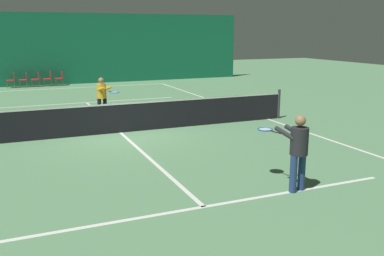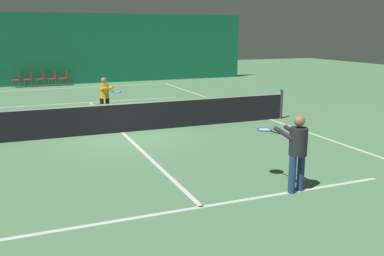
# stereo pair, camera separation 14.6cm
# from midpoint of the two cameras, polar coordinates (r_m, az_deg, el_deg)

# --- Properties ---
(ground_plane) EXTENTS (60.00, 60.00, 0.00)m
(ground_plane) POSITION_cam_midpoint_polar(r_m,az_deg,el_deg) (13.79, -9.00, -0.58)
(ground_plane) COLOR #56845B
(backdrop_curtain) EXTENTS (23.00, 0.12, 4.23)m
(backdrop_curtain) POSITION_cam_midpoint_polar(r_m,az_deg,el_deg) (27.16, -16.03, 10.11)
(backdrop_curtain) COLOR #146042
(backdrop_curtain) RESTS_ON ground
(court_line_baseline_far) EXTENTS (11.00, 0.10, 0.00)m
(court_line_baseline_far) POSITION_cam_midpoint_polar(r_m,az_deg,el_deg) (25.37, -15.24, 5.19)
(court_line_baseline_far) COLOR silver
(court_line_baseline_far) RESTS_ON ground
(court_line_service_far) EXTENTS (8.25, 0.10, 0.00)m
(court_line_service_far) POSITION_cam_midpoint_polar(r_m,az_deg,el_deg) (19.97, -13.25, 3.36)
(court_line_service_far) COLOR silver
(court_line_service_far) RESTS_ON ground
(court_line_service_near) EXTENTS (8.25, 0.10, 0.00)m
(court_line_service_near) POSITION_cam_midpoint_polar(r_m,az_deg,el_deg) (7.98, 1.85, -10.46)
(court_line_service_near) COLOR silver
(court_line_service_near) RESTS_ON ground
(court_line_sideline_right) EXTENTS (0.10, 23.80, 0.00)m
(court_line_sideline_right) POSITION_cam_midpoint_polar(r_m,az_deg,el_deg) (15.92, 10.64, 1.15)
(court_line_sideline_right) COLOR silver
(court_line_sideline_right) RESTS_ON ground
(court_line_centre) EXTENTS (0.10, 12.80, 0.00)m
(court_line_centre) POSITION_cam_midpoint_polar(r_m,az_deg,el_deg) (13.79, -9.00, -0.58)
(court_line_centre) COLOR silver
(court_line_centre) RESTS_ON ground
(tennis_net) EXTENTS (12.00, 0.10, 1.07)m
(tennis_net) POSITION_cam_midpoint_polar(r_m,az_deg,el_deg) (13.69, -9.07, 1.50)
(tennis_net) COLOR black
(tennis_net) RESTS_ON ground
(player_near) EXTENTS (0.60, 1.34, 1.56)m
(player_near) POSITION_cam_midpoint_polar(r_m,az_deg,el_deg) (8.72, 14.19, -2.53)
(player_near) COLOR navy
(player_near) RESTS_ON ground
(player_far) EXTENTS (0.70, 1.32, 1.49)m
(player_far) POSITION_cam_midpoint_polar(r_m,az_deg,el_deg) (16.15, -11.28, 4.42)
(player_far) COLOR black
(player_far) RESTS_ON ground
(courtside_chair_0) EXTENTS (0.44, 0.44, 0.84)m
(courtside_chair_0) POSITION_cam_midpoint_polar(r_m,az_deg,el_deg) (26.56, -22.19, 6.07)
(courtside_chair_0) COLOR brown
(courtside_chair_0) RESTS_ON ground
(courtside_chair_1) EXTENTS (0.44, 0.44, 0.84)m
(courtside_chair_1) POSITION_cam_midpoint_polar(r_m,az_deg,el_deg) (26.56, -20.76, 6.19)
(courtside_chair_1) COLOR brown
(courtside_chair_1) RESTS_ON ground
(courtside_chair_2) EXTENTS (0.44, 0.44, 0.84)m
(courtside_chair_2) POSITION_cam_midpoint_polar(r_m,az_deg,el_deg) (26.59, -19.34, 6.30)
(courtside_chair_2) COLOR brown
(courtside_chair_2) RESTS_ON ground
(courtside_chair_3) EXTENTS (0.44, 0.44, 0.84)m
(courtside_chair_3) POSITION_cam_midpoint_polar(r_m,az_deg,el_deg) (26.63, -17.91, 6.41)
(courtside_chair_3) COLOR brown
(courtside_chair_3) RESTS_ON ground
(courtside_chair_4) EXTENTS (0.44, 0.44, 0.84)m
(courtside_chair_4) POSITION_cam_midpoint_polar(r_m,az_deg,el_deg) (26.68, -16.49, 6.52)
(courtside_chair_4) COLOR brown
(courtside_chair_4) RESTS_ON ground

